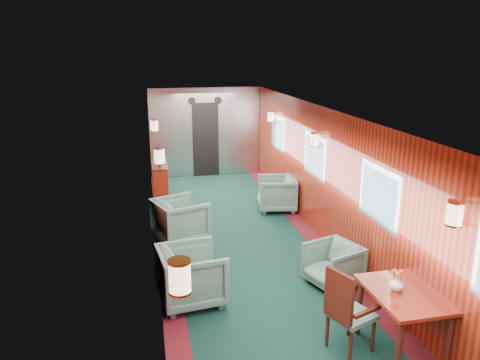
{
  "coord_description": "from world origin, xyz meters",
  "views": [
    {
      "loc": [
        -1.58,
        -6.58,
        3.39
      ],
      "look_at": [
        0.0,
        1.19,
        1.15
      ],
      "focal_mm": 35.0,
      "sensor_mm": 36.0,
      "label": 1
    }
  ],
  "objects_px": {
    "side_chair": "(346,308)",
    "armchair_right_far": "(277,194)",
    "armchair_right_near": "(333,265)",
    "credenza": "(160,185)",
    "armchair_left_far": "(180,220)",
    "dining_table": "(403,302)",
    "armchair_left_near": "(192,275)"
  },
  "relations": [
    {
      "from": "dining_table",
      "to": "armchair_left_near",
      "type": "height_order",
      "value": "armchair_left_near"
    },
    {
      "from": "dining_table",
      "to": "armchair_right_far",
      "type": "bearing_deg",
      "value": 89.41
    },
    {
      "from": "armchair_left_near",
      "to": "armchair_right_near",
      "type": "height_order",
      "value": "armchair_left_near"
    },
    {
      "from": "armchair_right_near",
      "to": "armchair_right_far",
      "type": "height_order",
      "value": "armchair_right_far"
    },
    {
      "from": "credenza",
      "to": "armchair_left_far",
      "type": "height_order",
      "value": "credenza"
    },
    {
      "from": "dining_table",
      "to": "credenza",
      "type": "relative_size",
      "value": 0.84
    },
    {
      "from": "side_chair",
      "to": "armchair_left_near",
      "type": "distance_m",
      "value": 2.17
    },
    {
      "from": "armchair_left_far",
      "to": "dining_table",
      "type": "bearing_deg",
      "value": -170.95
    },
    {
      "from": "armchair_left_far",
      "to": "armchair_left_near",
      "type": "bearing_deg",
      "value": 158.59
    },
    {
      "from": "credenza",
      "to": "armchair_left_far",
      "type": "bearing_deg",
      "value": -82.04
    },
    {
      "from": "credenza",
      "to": "armchair_right_far",
      "type": "xyz_separation_m",
      "value": [
        2.45,
        -0.75,
        -0.13
      ]
    },
    {
      "from": "armchair_right_near",
      "to": "armchair_right_far",
      "type": "xyz_separation_m",
      "value": [
        0.1,
        3.4,
        0.05
      ]
    },
    {
      "from": "armchair_left_near",
      "to": "armchair_left_far",
      "type": "bearing_deg",
      "value": -8.64
    },
    {
      "from": "armchair_left_near",
      "to": "armchair_left_far",
      "type": "height_order",
      "value": "armchair_left_near"
    },
    {
      "from": "dining_table",
      "to": "side_chair",
      "type": "bearing_deg",
      "value": 165.87
    },
    {
      "from": "side_chair",
      "to": "armchair_right_far",
      "type": "bearing_deg",
      "value": 61.14
    },
    {
      "from": "armchair_left_far",
      "to": "credenza",
      "type": "bearing_deg",
      "value": -13.0
    },
    {
      "from": "side_chair",
      "to": "armchair_right_near",
      "type": "height_order",
      "value": "side_chair"
    },
    {
      "from": "side_chair",
      "to": "armchair_left_near",
      "type": "bearing_deg",
      "value": 115.36
    },
    {
      "from": "credenza",
      "to": "dining_table",
      "type": "bearing_deg",
      "value": -66.95
    },
    {
      "from": "armchair_left_near",
      "to": "armchair_right_far",
      "type": "distance_m",
      "value": 4.09
    },
    {
      "from": "armchair_left_near",
      "to": "armchair_right_near",
      "type": "bearing_deg",
      "value": -96.49
    },
    {
      "from": "dining_table",
      "to": "armchair_right_far",
      "type": "xyz_separation_m",
      "value": [
        -0.02,
        5.08,
        -0.29
      ]
    },
    {
      "from": "dining_table",
      "to": "armchair_left_near",
      "type": "bearing_deg",
      "value": 143.02
    },
    {
      "from": "dining_table",
      "to": "armchair_right_far",
      "type": "height_order",
      "value": "dining_table"
    },
    {
      "from": "dining_table",
      "to": "armchair_right_near",
      "type": "distance_m",
      "value": 1.71
    },
    {
      "from": "side_chair",
      "to": "credenza",
      "type": "distance_m",
      "value": 5.98
    },
    {
      "from": "dining_table",
      "to": "armchair_left_near",
      "type": "xyz_separation_m",
      "value": [
        -2.21,
        1.61,
        -0.26
      ]
    },
    {
      "from": "dining_table",
      "to": "armchair_right_near",
      "type": "height_order",
      "value": "dining_table"
    },
    {
      "from": "credenza",
      "to": "armchair_right_near",
      "type": "bearing_deg",
      "value": -60.44
    },
    {
      "from": "side_chair",
      "to": "armchair_right_near",
      "type": "bearing_deg",
      "value": 50.16
    },
    {
      "from": "armchair_right_far",
      "to": "side_chair",
      "type": "bearing_deg",
      "value": 2.99
    }
  ]
}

